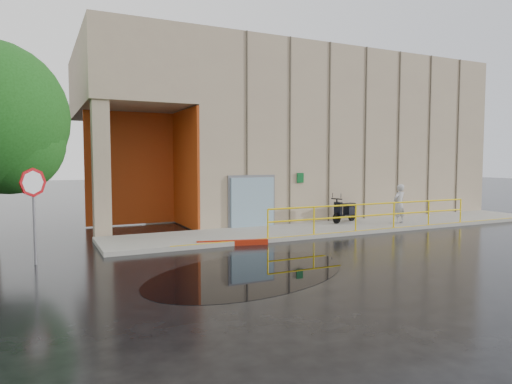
# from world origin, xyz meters

# --- Properties ---
(ground) EXTENTS (120.00, 120.00, 0.00)m
(ground) POSITION_xyz_m (0.00, 0.00, 0.00)
(ground) COLOR black
(ground) RESTS_ON ground
(sidewalk) EXTENTS (20.00, 3.00, 0.15)m
(sidewalk) POSITION_xyz_m (4.00, 4.50, 0.07)
(sidewalk) COLOR gray
(sidewalk) RESTS_ON ground
(building) EXTENTS (20.00, 10.17, 8.00)m
(building) POSITION_xyz_m (5.10, 10.98, 4.21)
(building) COLOR tan
(building) RESTS_ON ground
(guardrail) EXTENTS (9.56, 0.06, 1.03)m
(guardrail) POSITION_xyz_m (4.25, 3.15, 0.68)
(guardrail) COLOR yellow
(guardrail) RESTS_ON sidewalk
(person) EXTENTS (0.67, 0.49, 1.68)m
(person) POSITION_xyz_m (6.27, 3.99, 0.99)
(person) COLOR #AFAEB4
(person) RESTS_ON sidewalk
(scooter) EXTENTS (1.72, 1.09, 1.30)m
(scooter) POSITION_xyz_m (4.39, 5.30, 0.90)
(scooter) COLOR black
(scooter) RESTS_ON sidewalk
(stop_sign) EXTENTS (0.67, 0.50, 2.66)m
(stop_sign) POSITION_xyz_m (-7.80, 2.83, 1.93)
(stop_sign) COLOR slate
(stop_sign) RESTS_ON ground
(red_curb) EXTENTS (2.37, 0.77, 0.18)m
(red_curb) POSITION_xyz_m (-1.86, 3.10, 0.09)
(red_curb) COLOR #9E1E0A
(red_curb) RESTS_ON ground
(puddle) EXTENTS (7.11, 5.86, 0.01)m
(puddle) POSITION_xyz_m (-2.88, -0.52, 0.00)
(puddle) COLOR black
(puddle) RESTS_ON ground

